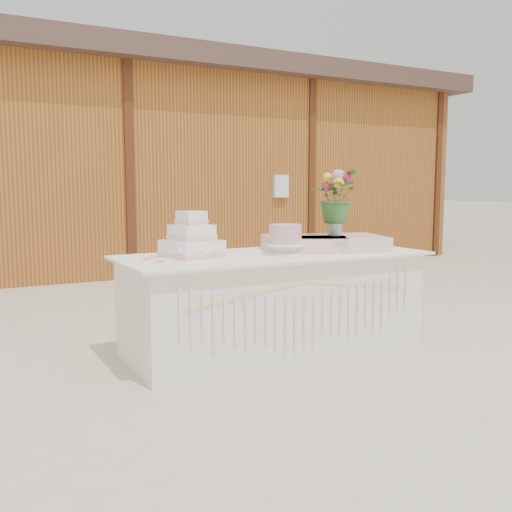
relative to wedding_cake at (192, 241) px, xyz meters
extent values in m
plane|color=beige|center=(0.64, -0.12, -0.89)|extent=(80.00, 80.00, 0.00)
cube|color=#995B20|center=(0.64, 5.88, 0.61)|extent=(12.00, 4.00, 3.00)
cube|color=#453026|center=(0.64, 5.88, 2.26)|extent=(12.60, 4.60, 0.30)
cube|color=white|center=(0.64, -0.12, -0.51)|extent=(2.28, 0.88, 0.75)
cube|color=white|center=(0.64, -0.12, -0.13)|extent=(2.40, 1.00, 0.02)
cube|color=white|center=(0.00, 0.00, -0.05)|extent=(0.44, 0.44, 0.12)
cube|color=#FFB9A1|center=(0.00, 0.00, -0.09)|extent=(0.45, 0.45, 0.03)
cube|color=white|center=(0.00, 0.00, 0.07)|extent=(0.31, 0.31, 0.11)
cube|color=#FFB9A1|center=(0.00, 0.00, 0.03)|extent=(0.33, 0.33, 0.03)
cube|color=white|center=(0.00, 0.00, 0.17)|extent=(0.20, 0.20, 0.10)
cube|color=#FFB9A1|center=(0.00, 0.00, 0.15)|extent=(0.22, 0.22, 0.03)
cylinder|color=white|center=(0.70, -0.18, -0.11)|extent=(0.27, 0.27, 0.02)
cylinder|color=white|center=(0.70, -0.18, -0.07)|extent=(0.08, 0.08, 0.05)
cylinder|color=white|center=(0.70, -0.18, -0.04)|extent=(0.32, 0.32, 0.01)
cylinder|color=#F2AEBA|center=(0.70, -0.18, 0.04)|extent=(0.25, 0.25, 0.15)
cube|color=beige|center=(1.11, -0.12, -0.06)|extent=(1.06, 0.79, 0.12)
cylinder|color=silver|center=(1.21, -0.12, 0.08)|extent=(0.11, 0.11, 0.15)
imported|color=#356629|center=(1.21, -0.12, 0.37)|extent=(0.50, 0.47, 0.43)
camera|label=1|loc=(-1.56, -3.93, 0.40)|focal=40.00mm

